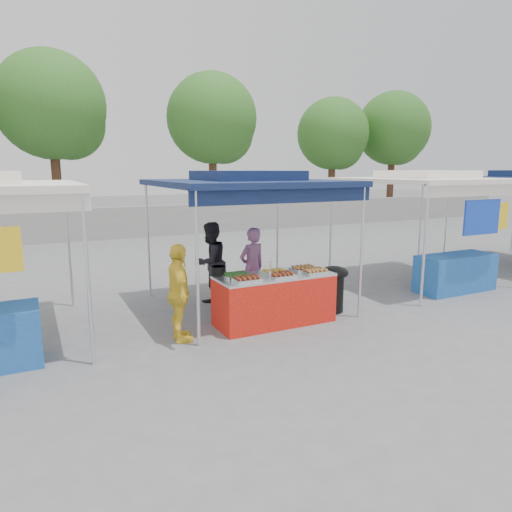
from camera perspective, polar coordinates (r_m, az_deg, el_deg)
name	(u,v)px	position (r m, az deg, el deg)	size (l,w,h in m)	color
ground_plane	(271,321)	(8.00, 1.93, -8.13)	(80.00, 80.00, 0.00)	slate
back_wall	(135,222)	(18.13, -14.86, 4.12)	(40.00, 0.25, 1.20)	gray
main_canopy	(247,182)	(8.44, -1.13, 9.26)	(3.20, 3.20, 2.57)	silver
neighbor_stall_right	(438,215)	(10.91, 21.81, 4.79)	(3.20, 3.20, 2.57)	silver
tree_1	(55,110)	(19.96, -23.80, 16.33)	(4.10, 4.10, 7.05)	#4A2D1C
tree_2	(215,123)	(20.95, -5.18, 16.28)	(3.92, 3.92, 6.74)	#4A2D1C
tree_3	(335,137)	(24.10, 9.79, 14.44)	(3.61, 3.57, 6.13)	#4A2D1C
tree_4	(394,132)	(26.82, 16.93, 14.64)	(3.91, 3.91, 6.73)	#4A2D1C
vendor_table	(274,299)	(7.79, 2.31, -5.39)	(2.00, 0.80, 0.85)	red
food_tray_fl	(247,279)	(7.21, -1.11, -2.93)	(0.42, 0.30, 0.07)	white
food_tray_fm	(282,275)	(7.48, 3.24, -2.44)	(0.42, 0.30, 0.07)	white
food_tray_fr	(315,272)	(7.81, 7.36, -1.95)	(0.42, 0.30, 0.07)	white
food_tray_bl	(236,275)	(7.49, -2.46, -2.42)	(0.42, 0.30, 0.07)	white
food_tray_bm	(274,271)	(7.78, 2.23, -1.91)	(0.42, 0.30, 0.07)	white
food_tray_br	(304,269)	(8.02, 5.96, -1.58)	(0.42, 0.30, 0.07)	white
cooking_pot	(218,271)	(7.65, -4.74, -1.85)	(0.26, 0.26, 0.15)	black
skewer_cup	(270,275)	(7.44, 1.79, -2.39)	(0.08, 0.08, 0.10)	silver
wok_burner	(334,285)	(8.50, 9.73, -3.56)	(0.51, 0.51, 0.86)	black
crate_left	(236,305)	(8.40, -2.52, -6.15)	(0.49, 0.35, 0.30)	#1740BB
crate_right	(271,302)	(8.56, 1.94, -5.80)	(0.50, 0.35, 0.30)	#1740BB
crate_stacked	(272,287)	(8.48, 1.96, -3.93)	(0.46, 0.33, 0.28)	#1740BB
vendor_woman	(252,268)	(8.60, -0.48, -1.49)	(0.56, 0.37, 1.53)	#9E6492
helper_man	(211,262)	(9.05, -5.71, -0.75)	(0.77, 0.60, 1.58)	#222228
customer_person	(179,293)	(6.99, -9.60, -4.62)	(0.89, 0.37, 1.51)	yellow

